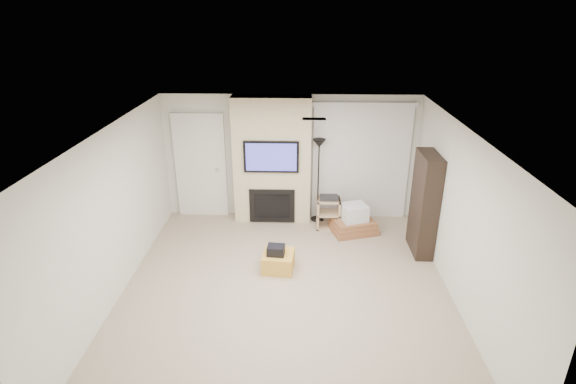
{
  "coord_description": "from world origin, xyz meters",
  "views": [
    {
      "loc": [
        0.2,
        -5.75,
        4.07
      ],
      "look_at": [
        0.0,
        1.2,
        1.15
      ],
      "focal_mm": 28.0,
      "sensor_mm": 36.0,
      "label": 1
    }
  ],
  "objects_px": {
    "ottoman": "(278,261)",
    "av_stand": "(328,211)",
    "floor_lamp": "(319,157)",
    "bookshelf": "(424,204)",
    "box_stack": "(354,222)"
  },
  "relations": [
    {
      "from": "floor_lamp",
      "to": "bookshelf",
      "type": "xyz_separation_m",
      "value": [
        1.78,
        -1.18,
        -0.44
      ]
    },
    {
      "from": "ottoman",
      "to": "av_stand",
      "type": "height_order",
      "value": "av_stand"
    },
    {
      "from": "bookshelf",
      "to": "ottoman",
      "type": "bearing_deg",
      "value": -164.24
    },
    {
      "from": "av_stand",
      "to": "box_stack",
      "type": "xyz_separation_m",
      "value": [
        0.48,
        -0.18,
        -0.13
      ]
    },
    {
      "from": "ottoman",
      "to": "av_stand",
      "type": "relative_size",
      "value": 0.76
    },
    {
      "from": "floor_lamp",
      "to": "av_stand",
      "type": "bearing_deg",
      "value": -58.1
    },
    {
      "from": "ottoman",
      "to": "bookshelf",
      "type": "height_order",
      "value": "bookshelf"
    },
    {
      "from": "ottoman",
      "to": "bookshelf",
      "type": "xyz_separation_m",
      "value": [
        2.48,
        0.7,
        0.75
      ]
    },
    {
      "from": "box_stack",
      "to": "bookshelf",
      "type": "relative_size",
      "value": 0.55
    },
    {
      "from": "floor_lamp",
      "to": "bookshelf",
      "type": "distance_m",
      "value": 2.18
    },
    {
      "from": "av_stand",
      "to": "ottoman",
      "type": "bearing_deg",
      "value": -120.06
    },
    {
      "from": "av_stand",
      "to": "box_stack",
      "type": "bearing_deg",
      "value": -20.3
    },
    {
      "from": "ottoman",
      "to": "floor_lamp",
      "type": "relative_size",
      "value": 0.29
    },
    {
      "from": "ottoman",
      "to": "box_stack",
      "type": "xyz_separation_m",
      "value": [
        1.38,
        1.38,
        0.06
      ]
    },
    {
      "from": "floor_lamp",
      "to": "box_stack",
      "type": "distance_m",
      "value": 1.4
    }
  ]
}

